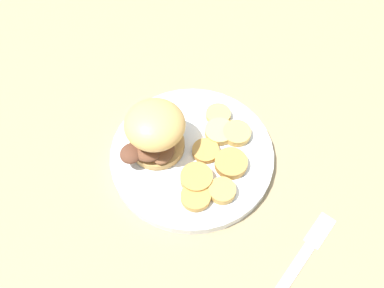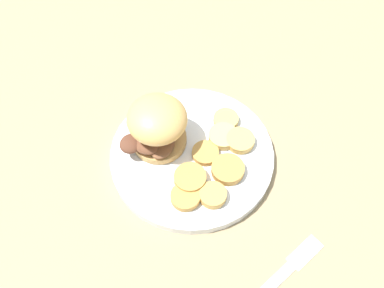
% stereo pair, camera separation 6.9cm
% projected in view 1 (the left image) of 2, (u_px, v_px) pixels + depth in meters
% --- Properties ---
extents(ground_plane, '(4.00, 4.00, 0.00)m').
position_uv_depth(ground_plane, '(192.00, 158.00, 0.73)').
color(ground_plane, '#937F5B').
extents(dinner_plate, '(0.26, 0.26, 0.02)m').
position_uv_depth(dinner_plate, '(192.00, 155.00, 0.72)').
color(dinner_plate, white).
rests_on(dinner_plate, ground_plane).
extents(sandwich, '(0.10, 0.12, 0.09)m').
position_uv_depth(sandwich, '(154.00, 131.00, 0.68)').
color(sandwich, tan).
rests_on(sandwich, dinner_plate).
extents(potato_round_0, '(0.05, 0.05, 0.01)m').
position_uv_depth(potato_round_0, '(196.00, 197.00, 0.66)').
color(potato_round_0, '#BC8942').
rests_on(potato_round_0, dinner_plate).
extents(potato_round_1, '(0.04, 0.04, 0.01)m').
position_uv_depth(potato_round_1, '(206.00, 151.00, 0.71)').
color(potato_round_1, '#BC8942').
rests_on(potato_round_1, dinner_plate).
extents(potato_round_2, '(0.05, 0.05, 0.01)m').
position_uv_depth(potato_round_2, '(219.00, 132.00, 0.72)').
color(potato_round_2, '#DBB766').
rests_on(potato_round_2, dinner_plate).
extents(potato_round_3, '(0.04, 0.04, 0.01)m').
position_uv_depth(potato_round_3, '(218.00, 115.00, 0.74)').
color(potato_round_3, tan).
rests_on(potato_round_3, dinner_plate).
extents(potato_round_4, '(0.05, 0.05, 0.01)m').
position_uv_depth(potato_round_4, '(237.00, 133.00, 0.72)').
color(potato_round_4, tan).
rests_on(potato_round_4, dinner_plate).
extents(potato_round_5, '(0.05, 0.05, 0.02)m').
position_uv_depth(potato_round_5, '(196.00, 178.00, 0.68)').
color(potato_round_5, '#BC8942').
rests_on(potato_round_5, dinner_plate).
extents(potato_round_6, '(0.04, 0.04, 0.01)m').
position_uv_depth(potato_round_6, '(224.00, 190.00, 0.67)').
color(potato_round_6, tan).
rests_on(potato_round_6, dinner_plate).
extents(potato_round_7, '(0.05, 0.05, 0.01)m').
position_uv_depth(potato_round_7, '(231.00, 163.00, 0.69)').
color(potato_round_7, '#BC8942').
rests_on(potato_round_7, dinner_plate).
extents(fork, '(0.08, 0.18, 0.00)m').
position_uv_depth(fork, '(299.00, 262.00, 0.63)').
color(fork, silver).
rests_on(fork, ground_plane).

